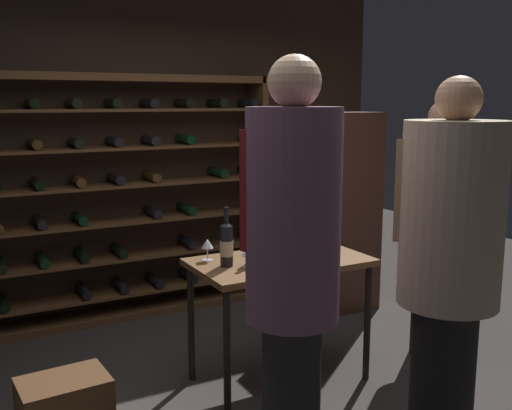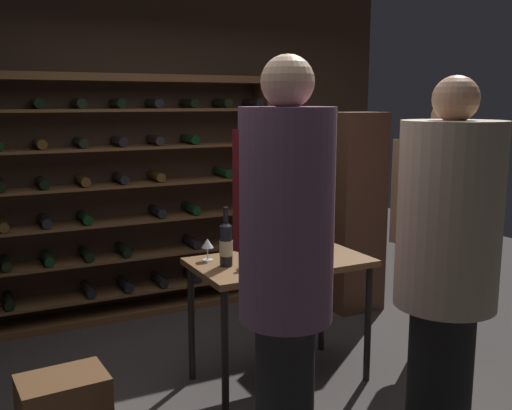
# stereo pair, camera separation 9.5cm
# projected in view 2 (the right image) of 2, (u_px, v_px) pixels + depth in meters

# --- Properties ---
(ground_plane) EXTENTS (10.14, 10.14, 0.00)m
(ground_plane) POSITION_uv_depth(u_px,v_px,m) (254.00, 404.00, 3.56)
(ground_plane) COLOR #383330
(back_wall) EXTENTS (4.68, 0.10, 2.84)m
(back_wall) POSITION_uv_depth(u_px,v_px,m) (148.00, 147.00, 5.13)
(back_wall) COLOR #3D2B1E
(back_wall) RESTS_ON ground
(wine_rack) EXTENTS (2.72, 0.32, 2.04)m
(wine_rack) POSITION_uv_depth(u_px,v_px,m) (120.00, 199.00, 4.87)
(wine_rack) COLOR brown
(wine_rack) RESTS_ON ground
(tasting_table) EXTENTS (1.12, 0.64, 0.82)m
(tasting_table) POSITION_uv_depth(u_px,v_px,m) (280.00, 273.00, 3.75)
(tasting_table) COLOR brown
(tasting_table) RESTS_ON ground
(person_guest_khaki) EXTENTS (0.42, 0.42, 2.01)m
(person_guest_khaki) POSITION_uv_depth(u_px,v_px,m) (286.00, 263.00, 2.56)
(person_guest_khaki) COLOR black
(person_guest_khaki) RESTS_ON ground
(person_host_in_suit) EXTENTS (0.49, 0.49, 1.94)m
(person_host_in_suit) POSITION_uv_depth(u_px,v_px,m) (446.00, 259.00, 2.84)
(person_host_in_suit) COLOR black
(person_host_in_suit) RESTS_ON ground
(person_bystander_red_print) EXTENTS (0.47, 0.47, 1.82)m
(person_bystander_red_print) POSITION_uv_depth(u_px,v_px,m) (441.00, 221.00, 4.06)
(person_bystander_red_print) COLOR black
(person_bystander_red_print) RESTS_ON ground
(wine_crate) EXTENTS (0.50, 0.37, 0.30)m
(wine_crate) POSITION_uv_depth(u_px,v_px,m) (63.00, 401.00, 3.30)
(wine_crate) COLOR brown
(wine_crate) RESTS_ON ground
(display_cabinet) EXTENTS (0.44, 0.36, 1.73)m
(display_cabinet) POSITION_uv_depth(u_px,v_px,m) (354.00, 212.00, 5.09)
(display_cabinet) COLOR #4C2D1E
(display_cabinet) RESTS_ON ground
(wine_bottle_amber_reserve) EXTENTS (0.08, 0.08, 0.37)m
(wine_bottle_amber_reserve) POSITION_uv_depth(u_px,v_px,m) (226.00, 244.00, 3.56)
(wine_bottle_amber_reserve) COLOR black
(wine_bottle_amber_reserve) RESTS_ON tasting_table
(wine_bottle_gold_foil) EXTENTS (0.09, 0.09, 0.39)m
(wine_bottle_gold_foil) POSITION_uv_depth(u_px,v_px,m) (262.00, 237.00, 3.73)
(wine_bottle_gold_foil) COLOR black
(wine_bottle_gold_foil) RESTS_ON tasting_table
(wine_glass_stemmed_right) EXTENTS (0.08, 0.08, 0.13)m
(wine_glass_stemmed_right) POSITION_uv_depth(u_px,v_px,m) (248.00, 252.00, 3.55)
(wine_glass_stemmed_right) COLOR silver
(wine_glass_stemmed_right) RESTS_ON tasting_table
(wine_glass_stemmed_center) EXTENTS (0.08, 0.08, 0.14)m
(wine_glass_stemmed_center) POSITION_uv_depth(u_px,v_px,m) (207.00, 244.00, 3.70)
(wine_glass_stemmed_center) COLOR silver
(wine_glass_stemmed_center) RESTS_ON tasting_table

